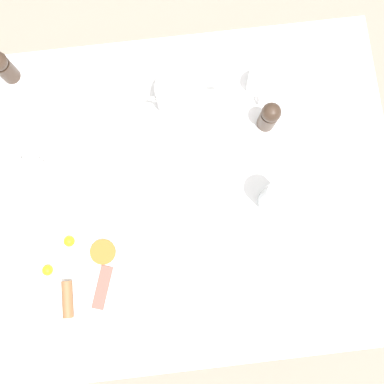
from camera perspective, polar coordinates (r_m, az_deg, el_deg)
ground_plane at (r=1.91m, az=-0.00°, el=-3.44°), size 8.00×8.00×0.00m
table at (r=1.23m, az=-0.00°, el=-0.69°), size 0.86×1.05×0.77m
breakfast_plate at (r=1.17m, az=-14.20°, el=-9.56°), size 0.28×0.28×0.04m
teapot_near at (r=1.17m, az=-1.21°, el=12.40°), size 0.13×0.21×0.11m
teacup_with_saucer_left at (r=1.20m, az=-19.35°, el=2.28°), size 0.14×0.14×0.06m
water_glass_tall at (r=1.09m, az=10.73°, el=-0.70°), size 0.07×0.07×0.15m
creamer_jug at (r=1.20m, az=8.51°, el=13.55°), size 0.09×0.06×0.07m
pepper_grinder at (r=1.15m, az=9.78°, el=9.44°), size 0.05×0.05×0.12m
salt_grinder at (r=1.28m, az=-22.90°, el=14.46°), size 0.05×0.05×0.12m
napkin_folded at (r=1.14m, az=5.08°, el=-8.79°), size 0.13×0.09×0.01m
fork_by_plate at (r=1.28m, az=16.46°, el=13.93°), size 0.16×0.12×0.00m
knife_by_plate at (r=1.20m, az=18.45°, el=-11.82°), size 0.04×0.21×0.00m
spoon_for_tea at (r=1.26m, az=-15.33°, el=12.08°), size 0.17×0.03×0.00m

